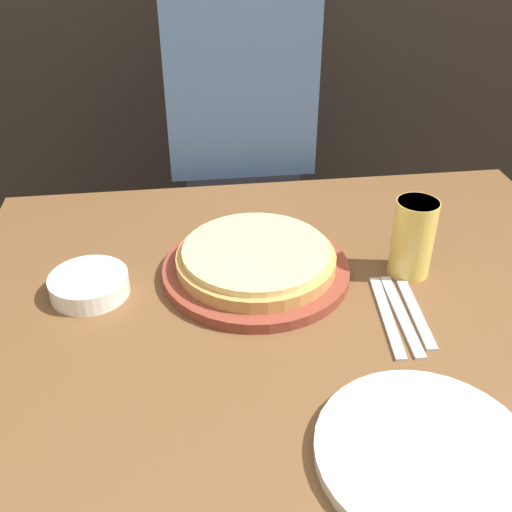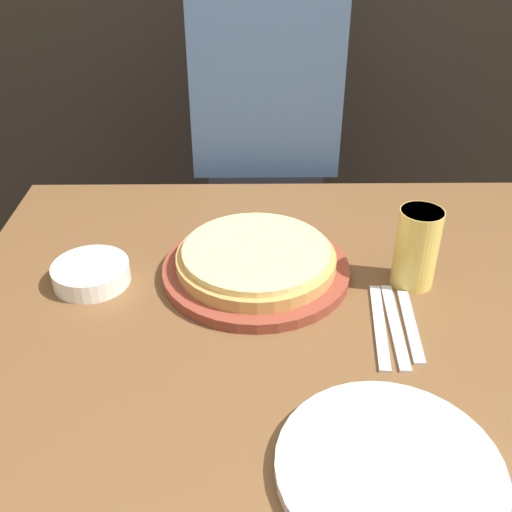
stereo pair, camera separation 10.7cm
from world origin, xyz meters
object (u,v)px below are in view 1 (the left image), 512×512
Objects in this scene: side_bowl at (89,285)px; diner_person at (240,183)px; fork at (387,316)px; pizza_on_board at (256,263)px; dinner_knife at (401,315)px; dinner_plate at (426,454)px; beer_glass at (413,235)px; spoon at (416,313)px.

diner_person is (0.32, 0.57, -0.10)m from side_bowl.
side_bowl is at bearing 165.08° from fork.
pizza_on_board is 0.56m from diner_person.
diner_person reaches higher than dinner_knife.
fork and dinner_knife have the same top height.
side_bowl reaches higher than fork.
dinner_knife is 0.16× the size of diner_person.
dinner_plate is at bearing -69.91° from pizza_on_board.
dinner_plate is at bearing -106.52° from beer_glass.
dinner_knife is at bearing -180.00° from spoon.
spoon is (0.25, -0.15, -0.02)m from pizza_on_board.
dinner_knife and spoon have the same top height.
beer_glass reaches higher than spoon.
dinner_plate is 0.21× the size of diner_person.
beer_glass is 0.79× the size of spoon.
dinner_knife is 0.73m from diner_person.
spoon is at bearing 72.00° from dinner_plate.
beer_glass is at bearing -66.82° from diner_person.
pizza_on_board is 1.86× the size of spoon.
dinner_knife is at bearing -113.54° from beer_glass.
fork is 0.02m from dinner_knife.
side_bowl reaches higher than dinner_knife.
dinner_knife is 0.02m from spoon.
pizza_on_board is at bearing 3.83° from side_bowl.
dinner_knife is at bearing -0.00° from fork.
dinner_knife is at bearing -14.22° from side_bowl.
diner_person reaches higher than spoon.
dinner_plate is 0.61m from side_bowl.
beer_glass is 0.15m from dinner_knife.
beer_glass reaches higher than side_bowl.
fork is at bearing 180.00° from dinner_knife.
spoon is (0.09, 0.28, -0.01)m from dinner_plate.
dinner_plate is at bearing -108.00° from spoon.
side_bowl is 0.75× the size of spoon.
side_bowl is at bearing -119.50° from diner_person.
beer_glass is at bearing 66.46° from dinner_knife.
fork is (0.20, -0.15, -0.02)m from pizza_on_board.
diner_person is (-0.13, 0.98, -0.09)m from dinner_plate.
pizza_on_board reaches higher than dinner_plate.
fork is at bearing -37.24° from pizza_on_board.
dinner_plate is 1.54× the size of spoon.
fork is at bearing -14.92° from side_bowl.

